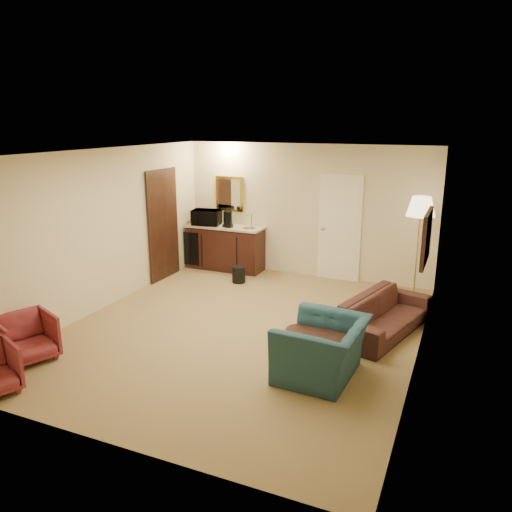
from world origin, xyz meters
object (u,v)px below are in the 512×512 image
at_px(floor_lamp, 417,249).
at_px(sofa, 384,308).
at_px(rose_chair_near, 26,336).
at_px(coffee_maker, 228,219).
at_px(wetbar_cabinet, 225,247).
at_px(coffee_table, 317,350).
at_px(waste_bin, 239,274).
at_px(teal_armchair, 322,340).
at_px(microwave, 206,216).

bearing_deg(floor_lamp, sofa, -98.45).
relative_size(rose_chair_near, coffee_maker, 2.07).
relative_size(rose_chair_near, floor_lamp, 0.37).
bearing_deg(coffee_maker, rose_chair_near, -105.49).
height_order(floor_lamp, coffee_maker, floor_lamp).
relative_size(wetbar_cabinet, rose_chair_near, 2.43).
relative_size(coffee_table, coffee_maker, 2.52).
distance_m(wetbar_cabinet, waste_bin, 1.02).
distance_m(teal_armchair, rose_chair_near, 3.79).
xyz_separation_m(waste_bin, coffee_maker, (-0.53, 0.63, 0.92)).
bearing_deg(wetbar_cabinet, microwave, -172.65).
bearing_deg(waste_bin, teal_armchair, -49.50).
distance_m(floor_lamp, microwave, 4.26).
xyz_separation_m(sofa, coffee_maker, (-3.48, 1.91, 0.71)).
distance_m(waste_bin, microwave, 1.57).
bearing_deg(rose_chair_near, coffee_table, -46.89).
bearing_deg(teal_armchair, microwave, -132.20).
height_order(floor_lamp, microwave, floor_lamp).
distance_m(wetbar_cabinet, floor_lamp, 3.89).
distance_m(sofa, coffee_maker, 4.04).
relative_size(waste_bin, microwave, 0.56).
distance_m(teal_armchair, waste_bin, 3.83).
xyz_separation_m(rose_chair_near, coffee_maker, (0.62, 4.63, 0.75)).
distance_m(sofa, teal_armchair, 1.69).
bearing_deg(sofa, teal_armchair, 179.12).
height_order(microwave, coffee_maker, microwave).
distance_m(teal_armchair, coffee_maker, 4.68).
distance_m(wetbar_cabinet, sofa, 4.12).
height_order(sofa, microwave, microwave).
bearing_deg(coffee_maker, teal_armchair, -57.46).
bearing_deg(floor_lamp, coffee_maker, 176.45).
height_order(floor_lamp, waste_bin, floor_lamp).
bearing_deg(sofa, coffee_table, 172.75).
xyz_separation_m(rose_chair_near, waste_bin, (1.15, 4.00, -0.18)).
xyz_separation_m(coffee_table, floor_lamp, (0.84, 3.10, 0.67)).
height_order(teal_armchair, coffee_maker, coffee_maker).
bearing_deg(rose_chair_near, waste_bin, 6.73).
bearing_deg(floor_lamp, teal_armchair, -102.36).
distance_m(coffee_table, coffee_maker, 4.49).
height_order(sofa, rose_chair_near, sofa).
height_order(coffee_table, coffee_maker, coffee_maker).
bearing_deg(microwave, rose_chair_near, -101.37).
height_order(sofa, floor_lamp, floor_lamp).
relative_size(sofa, microwave, 3.37).
xyz_separation_m(wetbar_cabinet, waste_bin, (0.65, -0.72, -0.30)).
height_order(rose_chair_near, coffee_table, rose_chair_near).
relative_size(sofa, teal_armchair, 1.75).
bearing_deg(wetbar_cabinet, rose_chair_near, -96.05).
xyz_separation_m(teal_armchair, coffee_table, (-0.12, 0.20, -0.24)).
height_order(rose_chair_near, waste_bin, rose_chair_near).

